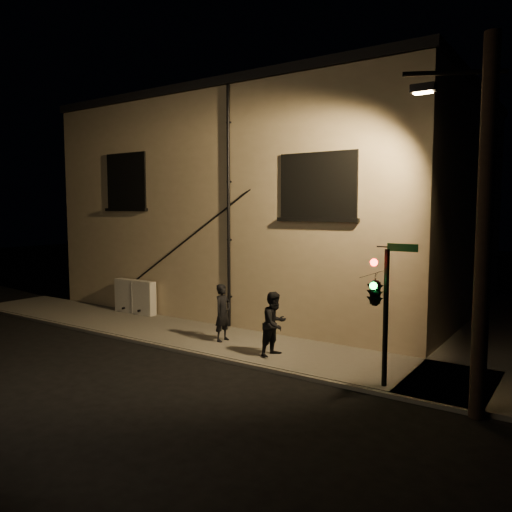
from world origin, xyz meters
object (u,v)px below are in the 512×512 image
Objects in this scene: utility_cabinet at (135,297)px; traffic_signal at (376,291)px; pedestrian_b at (275,324)px; pedestrian_a at (223,313)px; streetlamp_pole at (481,221)px.

utility_cabinet is 0.60× the size of traffic_signal.
utility_cabinet is at bearing 84.79° from pedestrian_b.
pedestrian_a is 8.33m from streetlamp_pole.
traffic_signal is at bearing -94.95° from pedestrian_b.
traffic_signal is (3.23, -0.73, 1.35)m from pedestrian_b.
traffic_signal is 2.78m from streetlamp_pole.
pedestrian_b is (7.68, -1.78, 0.25)m from utility_cabinet.
traffic_signal is at bearing -12.98° from utility_cabinet.
pedestrian_b reaches higher than utility_cabinet.
traffic_signal is (10.91, -2.51, 1.60)m from utility_cabinet.
utility_cabinet is 11.31m from traffic_signal.
pedestrian_a is at bearing -13.90° from utility_cabinet.
pedestrian_b reaches higher than pedestrian_a.
utility_cabinet is 1.11× the size of pedestrian_b.
pedestrian_a is (5.50, -1.36, 0.23)m from utility_cabinet.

